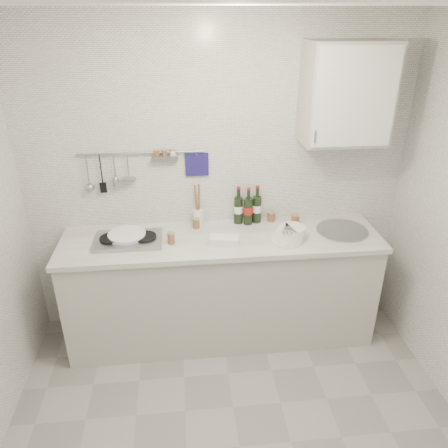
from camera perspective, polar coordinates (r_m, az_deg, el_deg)
The scene contains 16 objects.
floor at distance 3.10m, azimuth 2.02°, elevation -27.08°, with size 3.00×3.00×0.00m, color gray.
ceiling at distance 1.85m, azimuth 3.37°, elevation 26.77°, with size 3.00×3.00×0.00m, color silver.
back_wall at distance 3.47m, azimuth -0.84°, elevation 5.42°, with size 3.00×0.02×2.50m, color silver.
counter at distance 3.59m, azimuth -0.21°, elevation -8.59°, with size 2.44×0.64×0.96m.
wall_rail at distance 3.38m, azimuth -11.02°, elevation 7.53°, with size 0.98×0.09×0.34m.
wall_cabinet at distance 3.31m, azimuth 15.73°, elevation 16.08°, with size 0.60×0.38×0.70m.
plate_stack_hob at distance 3.35m, azimuth -12.74°, elevation -1.69°, with size 0.31×0.30×0.06m.
plate_stack_sink at distance 3.30m, azimuth 8.55°, elevation -1.32°, with size 0.26×0.25×0.11m.
wine_bottles at distance 3.49m, azimuth 3.15°, elevation 2.46°, with size 0.22×0.10×0.31m.
butter_dish at distance 3.21m, azimuth 0.06°, elevation -2.18°, with size 0.21×0.11×0.06m, color white.
strawberry_punnet at distance 3.31m, azimuth 7.85°, elevation -1.74°, with size 0.11×0.11×0.05m, color red.
utensil_crock at distance 3.49m, azimuth -3.42°, elevation 1.14°, with size 0.09×0.09×0.36m.
jar_a at distance 3.46m, azimuth -3.64°, elevation 0.16°, with size 0.06×0.06×0.09m.
jar_b at distance 3.59m, azimuth 6.19°, elevation 1.04°, with size 0.07×0.07×0.08m.
jar_c at distance 3.55m, azimuth 9.29°, elevation 0.61°, with size 0.07×0.07×0.09m.
jar_d at distance 3.24m, azimuth -6.92°, elevation -1.80°, with size 0.06×0.06×0.09m.
Camera 1 is at (-0.29, -1.83, 2.48)m, focal length 35.00 mm.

